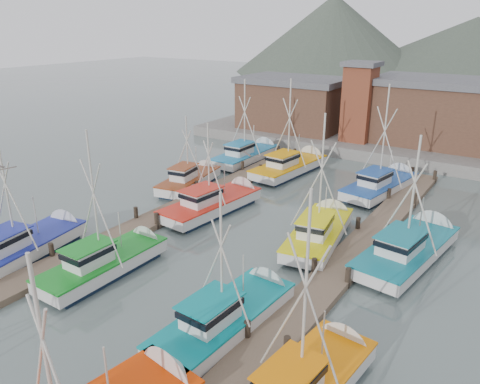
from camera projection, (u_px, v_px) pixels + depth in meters
The scene contains 21 objects.
ground at pixel (175, 285), 25.79m from camera, with size 260.00×260.00×0.00m, color #4E5E5B.
dock_left at pixel (137, 228), 32.52m from camera, with size 2.30×46.00×1.50m.
dock_right at pixel (323, 287), 25.26m from camera, with size 2.30×46.00×1.50m.
quay at pixel (384, 141), 54.58m from camera, with size 44.00×16.00×1.20m, color gray.
shed_left at pixel (293, 103), 57.43m from camera, with size 12.72×8.48×6.20m.
shed_center at pixel (444, 111), 50.07m from camera, with size 14.84×9.54×6.90m.
lookout_tower at pixel (359, 101), 50.79m from camera, with size 3.60×3.60×8.50m.
distant_hills at pixel (434, 75), 128.47m from camera, with size 175.00×140.00×42.00m.
boat_4 at pixel (110, 261), 27.04m from camera, with size 3.64×8.42×9.18m.
boat_5 at pixel (231, 315), 22.06m from camera, with size 3.20×8.86×7.76m.
boat_6 at pixel (27, 246), 28.84m from camera, with size 4.27×9.56×8.69m.
boat_7 at pixel (309, 382), 17.93m from camera, with size 3.73×8.40×9.40m.
boat_8 at pixel (216, 203), 35.75m from camera, with size 3.78×9.53×7.75m.
boat_9 at pixel (320, 231), 30.89m from camera, with size 4.17×9.26×9.37m.
boat_10 at pixel (192, 179), 41.09m from camera, with size 3.72×8.31×6.98m.
boat_11 at pixel (411, 248), 28.58m from camera, with size 4.39×10.22×8.77m.
boat_12 at pixel (292, 166), 44.91m from camera, with size 3.96×9.95×9.82m.
boat_13 at pixel (383, 185), 39.67m from camera, with size 4.27×9.54×9.95m.
boat_14 at pixel (248, 155), 48.63m from camera, with size 3.83×9.36×9.26m.
gull_near at pixel (1, 167), 17.62m from camera, with size 1.52×0.66×0.24m.
gull_far at pixel (253, 155), 28.82m from camera, with size 1.54×0.66×0.24m.
Camera 1 is at (15.37, -16.77, 13.68)m, focal length 35.00 mm.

